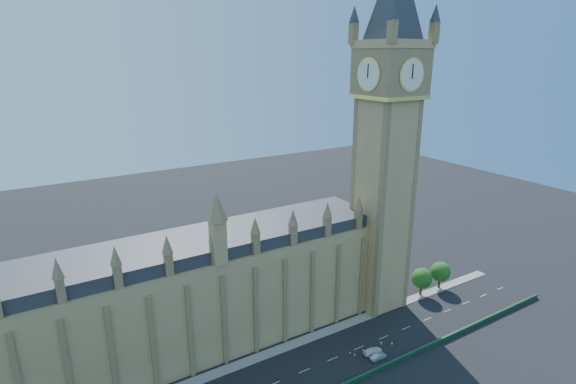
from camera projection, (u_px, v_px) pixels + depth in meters
ground at (289, 377)px, 99.60m from camera, size 400.00×400.00×0.00m
palace_westminster at (144, 308)px, 101.01m from camera, size 120.00×20.00×28.00m
elizabeth_tower at (388, 112)px, 113.95m from camera, size 20.59×20.59×105.00m
kerb_north at (268, 354)px, 107.32m from camera, size 160.00×3.00×0.16m
tree_east_near at (422, 278)px, 132.20m from camera, size 6.00×6.00×8.50m
tree_east_far at (441, 271)px, 136.19m from camera, size 6.00×6.00×8.50m
car_silver at (378, 356)px, 105.34m from camera, size 4.16×1.49×1.37m
car_white at (373, 351)px, 107.19m from camera, size 5.25×2.56×1.47m
cone_a at (381, 343)px, 110.80m from camera, size 0.66×0.66×0.79m
cone_b at (350, 353)px, 107.27m from camera, size 0.45×0.45×0.62m
cone_c at (392, 344)px, 110.51m from camera, size 0.60×0.60×0.80m
cone_d at (355, 355)px, 106.41m from camera, size 0.48×0.48×0.65m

